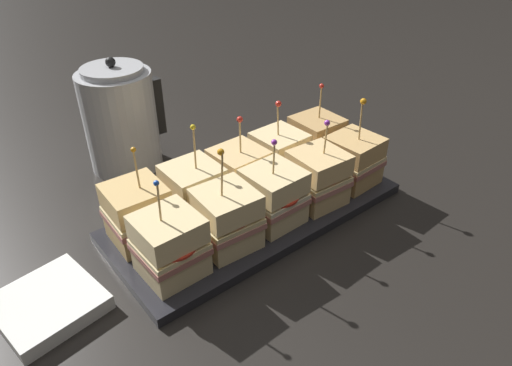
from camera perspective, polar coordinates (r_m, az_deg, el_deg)
ground_plane at (r=0.87m, az=0.00°, el=-3.99°), size 6.00×6.00×0.00m
serving_platter at (r=0.86m, az=0.00°, el=-3.52°), size 0.55×0.24×0.02m
sandwich_front_far_left at (r=0.70m, az=-10.73°, el=-7.70°), size 0.10×0.10×0.17m
sandwich_front_left at (r=0.75m, az=-3.68°, el=-4.48°), size 0.10×0.10×0.19m
sandwich_front_center at (r=0.80m, az=2.36°, el=-1.61°), size 0.10×0.10×0.17m
sandwich_front_right at (r=0.85m, az=7.73°, el=0.65°), size 0.10×0.10×0.17m
sandwich_front_far_right at (r=0.93m, az=12.03°, el=2.84°), size 0.10×0.10×0.18m
sandwich_back_far_left at (r=0.78m, az=-14.60°, el=-3.69°), size 0.10×0.10×0.18m
sandwich_back_left at (r=0.81m, az=-7.80°, el=-1.17°), size 0.10×0.10×0.18m
sandwich_back_center at (r=0.86m, az=-2.28°, el=1.14°), size 0.10×0.10×0.17m
sandwich_back_right at (r=0.92m, az=2.89°, el=3.41°), size 0.10×0.10×0.17m
sandwich_back_far_right at (r=0.98m, az=7.52°, el=5.31°), size 0.10×0.10×0.18m
kettle_steel at (r=1.01m, az=-16.52°, el=7.67°), size 0.17×0.15×0.24m
napkin_stack at (r=0.75m, az=-24.53°, el=-13.57°), size 0.15×0.15×0.02m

